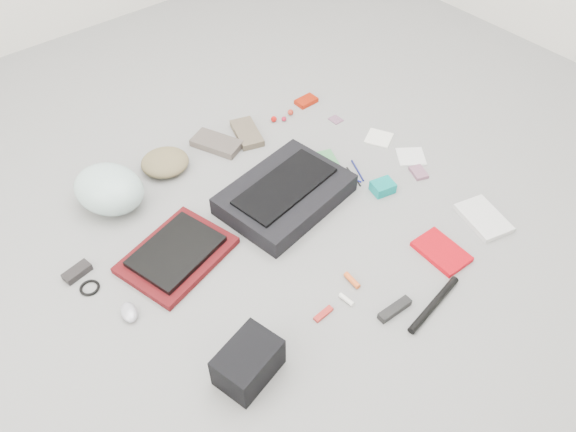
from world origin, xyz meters
TOP-DOWN VIEW (x-y plane):
  - ground_plane at (0.00, 0.00)m, footprint 4.00×4.00m
  - messenger_bag at (0.07, 0.11)m, footprint 0.56×0.44m
  - bag_flap at (0.07, 0.11)m, footprint 0.46×0.26m
  - laptop_sleeve at (-0.44, 0.14)m, footprint 0.46×0.39m
  - laptop at (-0.44, 0.14)m, footprint 0.37×0.31m
  - bike_helmet at (-0.49, 0.55)m, footprint 0.34×0.37m
  - beanie at (-0.20, 0.61)m, footprint 0.28×0.27m
  - mitten_left at (0.06, 0.59)m, footprint 0.20×0.25m
  - mitten_right at (0.21, 0.56)m, footprint 0.16×0.23m
  - power_brick at (-0.77, 0.31)m, footprint 0.11×0.07m
  - cable_coil at (-0.76, 0.22)m, footprint 0.07×0.07m
  - mouse at (-0.70, 0.02)m, footprint 0.07×0.10m
  - camera_bag at (-0.51, -0.42)m, footprint 0.23×0.19m
  - multitool at (-0.18, -0.41)m, footprint 0.08×0.03m
  - toiletry_tube_white at (-0.08, -0.42)m, footprint 0.02×0.06m
  - toiletry_tube_orange at (-0.00, -0.37)m, footprint 0.03×0.08m
  - u_lock at (0.02, -0.56)m, footprint 0.14×0.04m
  - bike_pump at (0.15, -0.63)m, footprint 0.30×0.07m
  - book_red at (0.36, -0.49)m, footprint 0.14×0.21m
  - book_white at (0.63, -0.49)m, footprint 0.19×0.24m
  - notepad at (0.38, 0.19)m, footprint 0.12×0.13m
  - pen_blue at (0.38, 0.05)m, footprint 0.06×0.13m
  - pen_black at (0.40, 0.03)m, footprint 0.04×0.13m
  - pen_navy at (0.44, 0.05)m, footprint 0.06×0.13m
  - accordion_wallet at (0.43, -0.11)m, footprint 0.11×0.09m
  - card_deck at (0.64, -0.13)m, footprint 0.08×0.10m
  - napkin_top at (0.68, 0.15)m, footprint 0.15×0.15m
  - napkin_bottom at (0.70, -0.04)m, footprint 0.17×0.17m
  - lollipop_a at (0.38, 0.57)m, footprint 0.04×0.04m
  - lollipop_b at (0.42, 0.54)m, footprint 0.03×0.03m
  - lollipop_c at (0.48, 0.56)m, footprint 0.03×0.03m
  - altoids_tin at (0.60, 0.58)m, footprint 0.11×0.07m
  - stamp_sheet at (0.62, 0.38)m, footprint 0.05×0.06m

SIDE VIEW (x-z plane):
  - ground_plane at x=0.00m, z-range 0.00..0.00m
  - stamp_sheet at x=0.62m, z-range 0.00..0.00m
  - napkin_top at x=0.68m, z-range 0.00..0.01m
  - napkin_bottom at x=0.70m, z-range 0.00..0.01m
  - pen_black at x=0.40m, z-range 0.00..0.01m
  - pen_blue at x=0.38m, z-range 0.00..0.01m
  - pen_navy at x=0.44m, z-range 0.00..0.01m
  - cable_coil at x=-0.76m, z-range 0.00..0.01m
  - multitool at x=-0.18m, z-range 0.00..0.01m
  - notepad at x=0.38m, z-range 0.00..0.01m
  - card_deck at x=0.64m, z-range 0.00..0.02m
  - toiletry_tube_white at x=-0.08m, z-range 0.00..0.02m
  - book_red at x=0.36m, z-range 0.00..0.02m
  - toiletry_tube_orange at x=0.00m, z-range 0.00..0.02m
  - book_white at x=0.63m, z-range 0.00..0.02m
  - altoids_tin at x=0.60m, z-range 0.00..0.02m
  - lollipop_b at x=0.42m, z-range 0.00..0.02m
  - u_lock at x=0.02m, z-range 0.00..0.03m
  - bike_pump at x=0.15m, z-range 0.00..0.03m
  - laptop_sleeve at x=-0.44m, z-range 0.00..0.03m
  - power_brick at x=-0.77m, z-range 0.00..0.03m
  - lollipop_c at x=0.48m, z-range 0.00..0.03m
  - lollipop_a at x=0.38m, z-range 0.00..0.03m
  - mitten_right at x=0.21m, z-range 0.00..0.03m
  - mitten_left at x=0.06m, z-range 0.00..0.03m
  - mouse at x=-0.70m, z-range 0.00..0.03m
  - accordion_wallet at x=0.43m, z-range 0.00..0.05m
  - beanie at x=-0.20m, z-range 0.00..0.07m
  - laptop at x=-0.44m, z-range 0.03..0.05m
  - messenger_bag at x=0.07m, z-range 0.00..0.09m
  - camera_bag at x=-0.51m, z-range 0.00..0.13m
  - bike_helmet at x=-0.49m, z-range 0.00..0.18m
  - bag_flap at x=0.07m, z-range 0.09..0.10m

